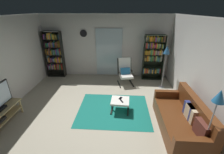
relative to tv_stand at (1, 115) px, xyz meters
The scene contains 16 objects.
ground_plane 2.45m from the tv_stand, 12.69° to the left, with size 7.02×7.02×0.00m, color #AAA28C.
wall_back 4.29m from the tv_stand, 55.35° to the left, with size 5.60×0.06×2.60m, color silver.
wall_right 5.20m from the tv_stand, ahead, with size 0.06×6.00×2.60m, color silver.
glass_door_panel 4.27m from the tv_stand, 53.33° to the left, with size 1.10×0.01×2.00m, color silver.
area_rug 2.96m from the tv_stand, 15.90° to the left, with size 2.09×1.71×0.01m, color #187062.
tv_stand is the anchor object (origin of this frame).
bookshelf_near_tv 3.29m from the tv_stand, 86.82° to the left, with size 0.74×0.30×1.95m.
bookshelf_near_sofa 5.41m from the tv_stand, 36.06° to the left, with size 0.81×0.30×1.85m.
leather_sofa 4.53m from the tv_stand, ahead, with size 0.85×1.91×0.87m.
lounge_armchair 4.16m from the tv_stand, 39.52° to the left, with size 0.69×0.75×1.02m.
ottoman 3.13m from the tv_stand, 14.65° to the left, with size 0.55×0.51×0.36m.
tv_remote 3.16m from the tv_stand, 13.38° to the left, with size 0.04×0.14×0.02m, color black.
cell_phone 3.16m from the tv_stand, 16.25° to the left, with size 0.07×0.14×0.01m, color black.
floor_lamp_by_sofa 4.81m from the tv_stand, ahead, with size 0.22×0.22×1.57m.
floor_lamp_by_shelf 5.29m from the tv_stand, 27.12° to the left, with size 0.22×0.22×1.62m.
wall_clock 3.98m from the tv_stand, 66.39° to the left, with size 0.29×0.03×0.29m.
Camera 1 is at (0.64, -3.45, 2.77)m, focal length 24.25 mm.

